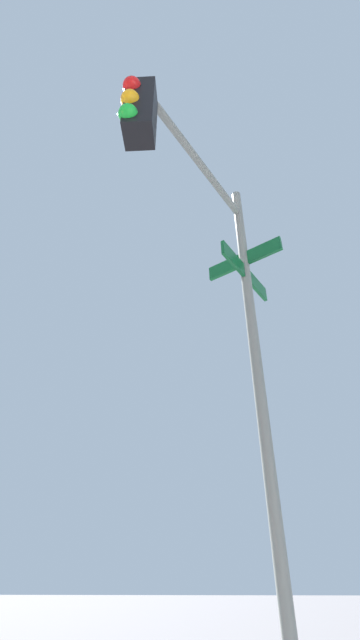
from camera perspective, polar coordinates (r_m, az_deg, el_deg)
The scene contains 1 object.
traffic_signal_near at distance 4.02m, azimuth 4.03°, elevation 9.42°, with size 1.70×2.39×6.18m.
Camera 1 is at (-6.05, -3.46, 1.61)m, focal length 21.95 mm.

